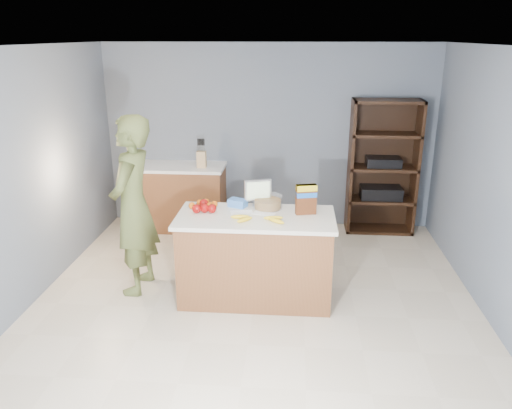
# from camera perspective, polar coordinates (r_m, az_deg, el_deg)

# --- Properties ---
(floor) EXTENTS (4.50, 5.00, 0.02)m
(floor) POSITION_cam_1_polar(r_m,az_deg,el_deg) (5.03, -0.32, -12.16)
(floor) COLOR beige
(floor) RESTS_ON ground
(walls) EXTENTS (4.52, 5.02, 2.51)m
(walls) POSITION_cam_1_polar(r_m,az_deg,el_deg) (4.41, -0.36, 6.56)
(walls) COLOR slate
(walls) RESTS_ON ground
(counter_peninsula) EXTENTS (1.56, 0.76, 0.90)m
(counter_peninsula) POSITION_cam_1_polar(r_m,az_deg,el_deg) (5.10, -0.04, -6.41)
(counter_peninsula) COLOR brown
(counter_peninsula) RESTS_ON ground
(back_cabinet) EXTENTS (1.24, 0.62, 0.90)m
(back_cabinet) POSITION_cam_1_polar(r_m,az_deg,el_deg) (7.01, -8.60, 0.89)
(back_cabinet) COLOR brown
(back_cabinet) RESTS_ON ground
(shelving_unit) EXTENTS (0.90, 0.40, 1.80)m
(shelving_unit) POSITION_cam_1_polar(r_m,az_deg,el_deg) (6.96, 14.20, 3.93)
(shelving_unit) COLOR black
(shelving_unit) RESTS_ON ground
(person) EXTENTS (0.48, 0.70, 1.86)m
(person) POSITION_cam_1_polar(r_m,az_deg,el_deg) (5.24, -13.85, -0.18)
(person) COLOR #535E2F
(person) RESTS_ON ground
(knife_block) EXTENTS (0.12, 0.10, 0.31)m
(knife_block) POSITION_cam_1_polar(r_m,az_deg,el_deg) (6.72, -6.24, 5.22)
(knife_block) COLOR tan
(knife_block) RESTS_ON back_cabinet
(envelopes) EXTENTS (0.47, 0.19, 0.00)m
(envelopes) POSITION_cam_1_polar(r_m,az_deg,el_deg) (4.98, -0.38, -0.96)
(envelopes) COLOR white
(envelopes) RESTS_ON counter_peninsula
(bananas) EXTENTS (0.54, 0.19, 0.04)m
(bananas) POSITION_cam_1_polar(r_m,az_deg,el_deg) (4.77, 0.30, -1.64)
(bananas) COLOR yellow
(bananas) RESTS_ON counter_peninsula
(apples) EXTENTS (0.24, 0.26, 0.09)m
(apples) POSITION_cam_1_polar(r_m,az_deg,el_deg) (5.04, -5.94, -0.31)
(apples) COLOR maroon
(apples) RESTS_ON counter_peninsula
(oranges) EXTENTS (0.29, 0.20, 0.07)m
(oranges) POSITION_cam_1_polar(r_m,az_deg,el_deg) (5.16, -5.82, 0.02)
(oranges) COLOR orange
(oranges) RESTS_ON counter_peninsula
(blue_carton) EXTENTS (0.21, 0.18, 0.08)m
(blue_carton) POSITION_cam_1_polar(r_m,az_deg,el_deg) (5.16, -2.11, 0.18)
(blue_carton) COLOR blue
(blue_carton) RESTS_ON counter_peninsula
(salad_bowl) EXTENTS (0.30, 0.30, 0.13)m
(salad_bowl) POSITION_cam_1_polar(r_m,az_deg,el_deg) (5.11, 1.34, 0.23)
(salad_bowl) COLOR #267219
(salad_bowl) RESTS_ON counter_peninsula
(tv) EXTENTS (0.28, 0.12, 0.28)m
(tv) POSITION_cam_1_polar(r_m,az_deg,el_deg) (5.14, 0.21, 1.52)
(tv) COLOR silver
(tv) RESTS_ON counter_peninsula
(cereal_box) EXTENTS (0.21, 0.12, 0.30)m
(cereal_box) POSITION_cam_1_polar(r_m,az_deg,el_deg) (4.93, 5.75, 0.85)
(cereal_box) COLOR #592B14
(cereal_box) RESTS_ON counter_peninsula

